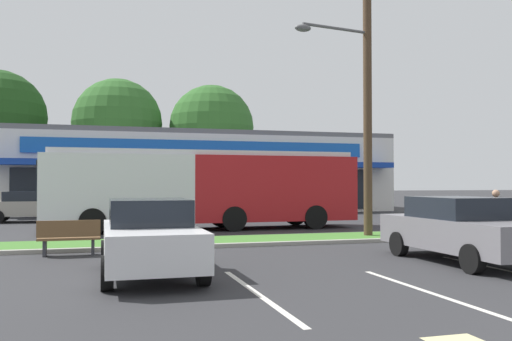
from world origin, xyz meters
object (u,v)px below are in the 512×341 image
Objects in this scene: city_bus at (205,187)px; car_0 at (150,237)px; car_2 at (462,229)px; bus_stop_bench at (69,237)px; car_1 at (30,206)px; pedestrian_near_bench at (496,217)px; utility_pole at (364,85)px.

car_0 is at bearing 72.85° from city_bus.
car_0 is at bearing -90.95° from car_2.
city_bus reaches higher than bus_stop_bench.
car_2 reaches higher than car_1.
car_2 is at bearing 157.62° from bus_stop_bench.
car_1 is at bearing -165.92° from car_0.
city_bus is 2.84× the size of car_1.
bus_stop_bench is 4.13m from car_0.
car_2 is (4.37, -10.88, -0.96)m from city_bus.
city_bus is at bearing -125.05° from bus_stop_bench.
bus_stop_bench is 0.93× the size of pedestrian_near_bench.
pedestrian_near_bench is (15.18, -14.83, 0.09)m from car_1.
car_2 is (7.51, -0.12, 0.00)m from car_0.
bus_stop_bench is 14.00m from car_1.
car_1 is 0.95× the size of car_2.
utility_pole reaches higher than bus_stop_bench.
city_bus is (-4.66, 5.21, -3.58)m from utility_pole.
pedestrian_near_bench reaches higher than car_1.
car_2 is (11.89, -17.59, 0.03)m from car_1.
city_bus is at bearing -142.63° from pedestrian_near_bench.
utility_pole is 10.91m from bus_stop_bench.
city_bus is at bearing 131.84° from utility_pole.
car_0 is at bearing -75.92° from car_1.
car_1 is at bearing -140.29° from pedestrian_near_bench.
utility_pole reaches higher than city_bus.
bus_stop_bench is at bearing -79.38° from car_1.
utility_pole is 0.78× the size of city_bus.
pedestrian_near_bench is (10.80, 2.63, 0.06)m from car_0.
car_0 is 0.96× the size of car_1.
bus_stop_bench is 0.33× the size of car_2.
car_0 is at bearing -144.62° from utility_pole.
bus_stop_bench is (-9.61, -1.83, -4.84)m from utility_pole.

